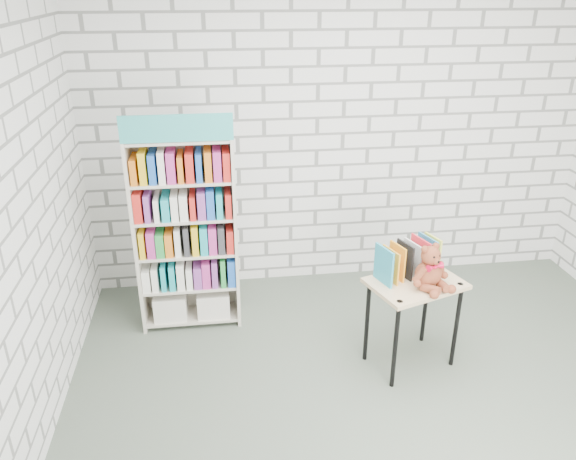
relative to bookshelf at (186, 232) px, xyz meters
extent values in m
plane|color=#4C5749|center=(1.39, -1.36, -0.82)|extent=(4.50, 4.50, 0.00)
cube|color=silver|center=(1.39, 0.64, 0.58)|extent=(4.50, 0.02, 2.80)
cube|color=beige|center=(-0.38, -0.01, -0.02)|extent=(0.03, 0.31, 1.59)
cube|color=beige|center=(0.38, -0.01, -0.02)|extent=(0.03, 0.31, 1.59)
cube|color=beige|center=(0.00, 0.14, -0.02)|extent=(0.80, 0.02, 1.59)
cube|color=teal|center=(0.00, -0.15, 0.87)|extent=(0.80, 0.02, 0.19)
cube|color=beige|center=(0.00, -0.01, -0.76)|extent=(0.74, 0.29, 0.02)
cube|color=beige|center=(0.00, -0.01, -0.46)|extent=(0.74, 0.29, 0.02)
cube|color=beige|center=(0.00, -0.01, -0.16)|extent=(0.74, 0.29, 0.02)
cube|color=beige|center=(0.00, -0.01, 0.14)|extent=(0.74, 0.29, 0.02)
cube|color=beige|center=(0.00, -0.01, 0.44)|extent=(0.74, 0.29, 0.02)
cube|color=beige|center=(0.00, -0.01, 0.76)|extent=(0.74, 0.29, 0.02)
cube|color=silver|center=(-0.18, -0.01, -0.65)|extent=(0.27, 0.25, 0.21)
cube|color=silver|center=(0.18, -0.01, -0.65)|extent=(0.27, 0.25, 0.21)
cube|color=red|center=(0.00, -0.02, -0.34)|extent=(0.74, 0.25, 0.21)
cube|color=yellow|center=(0.00, -0.02, -0.04)|extent=(0.74, 0.25, 0.21)
cube|color=blue|center=(0.00, -0.02, 0.26)|extent=(0.74, 0.25, 0.21)
cube|color=green|center=(0.00, -0.02, 0.56)|extent=(0.74, 0.25, 0.21)
cube|color=tan|center=(1.62, -0.79, -0.14)|extent=(0.75, 0.63, 0.03)
cylinder|color=black|center=(1.42, -1.04, -0.48)|extent=(0.03, 0.03, 0.66)
cylinder|color=black|center=(1.30, -0.72, -0.48)|extent=(0.03, 0.03, 0.66)
cylinder|color=black|center=(1.93, -0.87, -0.48)|extent=(0.03, 0.03, 0.66)
cylinder|color=black|center=(1.82, -0.54, -0.48)|extent=(0.03, 0.03, 0.66)
cylinder|color=black|center=(1.42, -1.03, -0.13)|extent=(0.04, 0.04, 0.01)
cylinder|color=black|center=(1.92, -0.86, -0.13)|extent=(0.04, 0.04, 0.01)
cube|color=teal|center=(1.38, -0.77, 0.01)|extent=(0.08, 0.19, 0.27)
cube|color=orange|center=(1.44, -0.75, 0.01)|extent=(0.08, 0.19, 0.27)
cube|color=orange|center=(1.50, -0.73, 0.01)|extent=(0.08, 0.19, 0.27)
cube|color=black|center=(1.55, -0.71, 0.01)|extent=(0.08, 0.19, 0.27)
cube|color=silver|center=(1.61, -0.69, 0.01)|extent=(0.08, 0.19, 0.27)
cube|color=#F62B39|center=(1.67, -0.67, 0.01)|extent=(0.08, 0.19, 0.27)
cube|color=teal|center=(1.73, -0.65, 0.01)|extent=(0.08, 0.19, 0.27)
cube|color=#D0D045|center=(1.79, -0.63, 0.01)|extent=(0.08, 0.19, 0.27)
ellipsoid|color=brown|center=(1.67, -0.86, -0.03)|extent=(0.19, 0.16, 0.19)
sphere|color=brown|center=(1.68, -0.86, 0.11)|extent=(0.13, 0.13, 0.13)
sphere|color=brown|center=(1.63, -0.87, 0.17)|extent=(0.05, 0.05, 0.05)
sphere|color=brown|center=(1.72, -0.83, 0.17)|extent=(0.05, 0.05, 0.05)
sphere|color=brown|center=(1.69, -0.91, 0.10)|extent=(0.05, 0.05, 0.05)
sphere|color=black|center=(1.67, -0.92, 0.13)|extent=(0.02, 0.02, 0.02)
sphere|color=black|center=(1.72, -0.91, 0.13)|extent=(0.02, 0.02, 0.02)
sphere|color=black|center=(1.70, -0.94, 0.10)|extent=(0.02, 0.02, 0.02)
cylinder|color=brown|center=(1.59, -0.91, 0.00)|extent=(0.11, 0.07, 0.13)
cylinder|color=brown|center=(1.77, -0.84, 0.00)|extent=(0.09, 0.10, 0.13)
sphere|color=brown|center=(1.57, -0.93, -0.06)|extent=(0.05, 0.05, 0.05)
sphere|color=brown|center=(1.80, -0.85, -0.06)|extent=(0.05, 0.05, 0.05)
cylinder|color=brown|center=(1.66, -0.96, -0.09)|extent=(0.13, 0.15, 0.08)
cylinder|color=brown|center=(1.76, -0.93, -0.09)|extent=(0.06, 0.14, 0.08)
sphere|color=brown|center=(1.66, -1.03, -0.09)|extent=(0.06, 0.06, 0.06)
sphere|color=brown|center=(1.80, -0.98, -0.09)|extent=(0.06, 0.06, 0.06)
cone|color=red|center=(1.66, -0.92, 0.05)|extent=(0.07, 0.07, 0.05)
cone|color=red|center=(1.72, -0.90, 0.05)|extent=(0.07, 0.07, 0.05)
sphere|color=red|center=(1.69, -0.91, 0.05)|extent=(0.03, 0.03, 0.03)
camera|label=1|loc=(0.26, -4.10, 1.84)|focal=35.00mm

